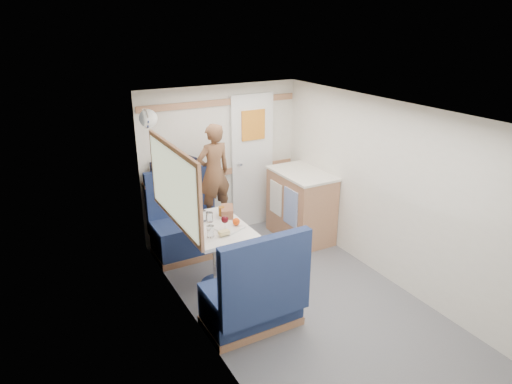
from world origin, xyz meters
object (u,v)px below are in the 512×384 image
dome_light (148,118)px  dinette_table (216,239)px  orange_fruit (236,222)px  tumbler_right (210,217)px  person (214,172)px  bread_loaf (227,211)px  bench_near (254,301)px  tray (226,227)px  tumbler_left (210,231)px  galley_counter (301,205)px  bench_far (188,230)px  pepper_grinder (207,216)px  cheese_block (224,233)px  beer_glass (222,211)px  wine_glass (225,220)px  duffel_bag (174,170)px  tumbler_mid (203,216)px

dome_light → dinette_table: bearing=-65.4°
orange_fruit → tumbler_right: 0.31m
person → bread_loaf: (-0.10, -0.57, -0.28)m
bench_near → tray: (0.08, 0.76, 0.43)m
tray → bench_near: bearing=-96.1°
tray → tumbler_left: size_ratio=2.60×
galley_counter → orange_fruit: galley_counter is taller
orange_fruit → tumbler_left: 0.35m
bench_far → pepper_grinder: size_ratio=10.73×
tumbler_left → tumbler_right: size_ratio=1.15×
cheese_block → tumbler_right: (0.01, 0.38, 0.02)m
dome_light → beer_glass: (0.56, -0.65, -0.98)m
pepper_grinder → bread_loaf: bearing=2.8°
wine_glass → pepper_grinder: size_ratio=1.72×
person → pepper_grinder: size_ratio=12.17×
dinette_table → orange_fruit: bearing=-34.8°
dinette_table → tumbler_right: tumbler_right is taller
galley_counter → duffel_bag: (-1.51, 0.57, 0.56)m
person → cheese_block: bearing=64.2°
bench_far → bench_near: same height
bread_loaf → galley_counter: bearing=16.7°
galley_counter → wine_glass: bearing=-153.3°
beer_glass → pepper_grinder: beer_glass is taller
wine_glass → galley_counter: bearing=26.7°
bench_near → tumbler_mid: (-0.07, 1.04, 0.48)m
tray → cheese_block: cheese_block is taller
tray → pepper_grinder: (-0.10, 0.27, 0.04)m
duffel_bag → dome_light: bearing=-159.1°
duffel_bag → bench_far: bearing=-97.1°
tumbler_mid → tumbler_right: bearing=-44.8°
tumbler_right → tray: bearing=-68.0°
dinette_table → bread_loaf: bread_loaf is taller
orange_fruit → tumbler_mid: size_ratio=0.67×
dinette_table → bench_far: size_ratio=0.88×
person → wine_glass: (-0.29, -0.91, -0.20)m
tumbler_mid → tumbler_right: (0.06, -0.06, -0.01)m
tumbler_left → tumbler_mid: bearing=78.3°
dome_light → tumbler_right: bearing=-62.5°
galley_counter → bread_loaf: bearing=-163.3°
cheese_block → bread_loaf: 0.51m
tumbler_left → cheese_block: bearing=-18.1°
dinette_table → tray: size_ratio=2.89×
tumbler_left → wine_glass: bearing=15.9°
bench_far → dome_light: dome_light is taller
person → tumbler_left: (-0.47, -0.97, -0.26)m
bench_far → tumbler_mid: 0.84m
duffel_bag → beer_glass: duffel_bag is taller
duffel_bag → cheese_block: size_ratio=4.91×
dome_light → bread_loaf: size_ratio=0.83×
dinette_table → cheese_block: cheese_block is taller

